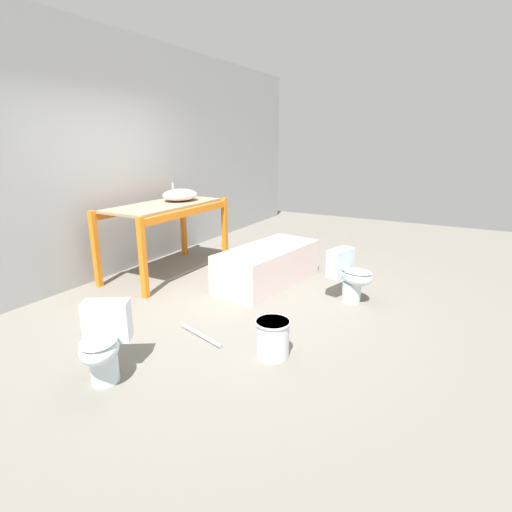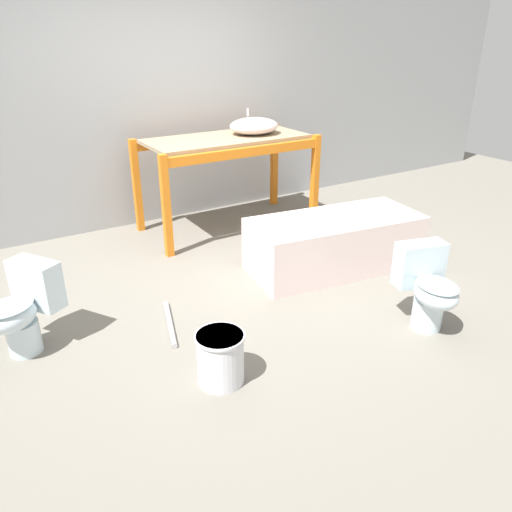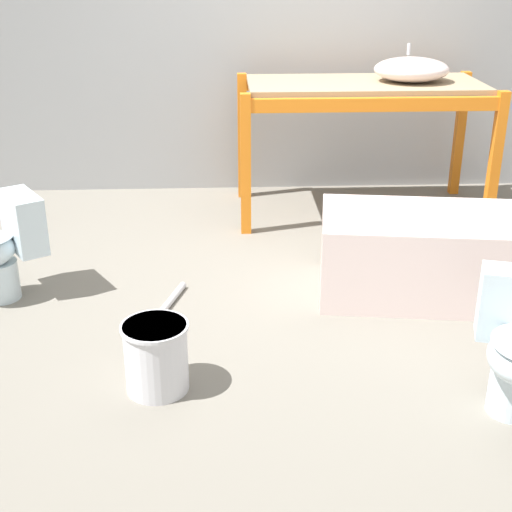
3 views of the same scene
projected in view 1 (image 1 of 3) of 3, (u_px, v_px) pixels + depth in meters
The scene contains 9 objects.
ground_plane at pixel (216, 302), 4.64m from camera, with size 12.00×12.00×0.00m, color slate.
warehouse_wall_rear at pixel (91, 157), 5.07m from camera, with size 10.80×0.08×3.20m.
shelving_rack at pixel (165, 214), 5.45m from camera, with size 1.80×0.87×0.98m.
sink_basin at pixel (180, 195), 5.66m from camera, with size 0.53×0.46×0.25m.
bathtub_main at pixel (268, 263), 5.19m from camera, with size 1.61×0.87×0.48m.
toilet_near at pixel (103, 342), 3.06m from camera, with size 0.58×0.53×0.60m.
toilet_far at pixel (350, 275), 4.61m from camera, with size 0.44×0.56×0.60m.
bucket_white at pixel (273, 338), 3.43m from camera, with size 0.31×0.31×0.33m.
loose_pipe at pixel (201, 335), 3.81m from camera, with size 0.21×0.59×0.04m.
Camera 1 is at (-3.55, -2.49, 1.80)m, focal length 28.00 mm.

